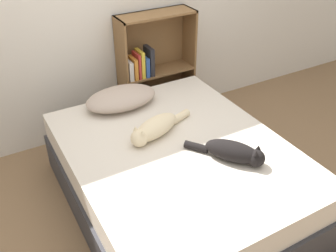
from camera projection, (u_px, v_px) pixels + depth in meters
ground_plane at (177, 202)px, 2.97m from camera, size 8.00×8.00×0.00m
wall_back at (102, 2)px, 3.24m from camera, size 8.00×0.06×2.50m
bed at (177, 176)px, 2.82m from camera, size 1.52×1.90×0.54m
pillow at (121, 98)px, 3.12m from camera, size 0.60×0.37×0.15m
cat_light at (155, 128)px, 2.75m from camera, size 0.59×0.30×0.15m
cat_dark at (235, 152)px, 2.52m from camera, size 0.40×0.49×0.15m
bookshelf at (152, 68)px, 3.67m from camera, size 0.75×0.26×1.13m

